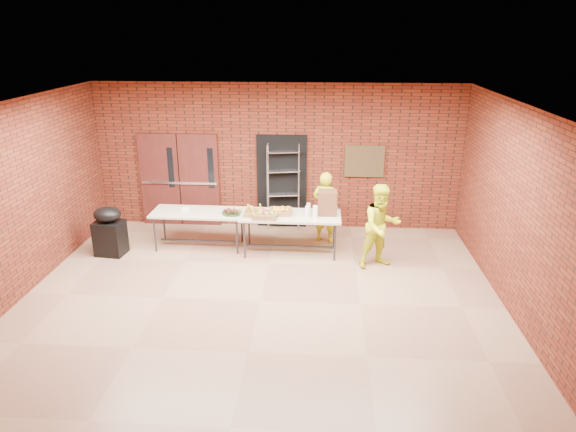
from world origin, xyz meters
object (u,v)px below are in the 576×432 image
at_px(wire_rack, 283,187).
at_px(table_right, 291,218).
at_px(coffee_dispenser, 327,203).
at_px(volunteer_woman, 325,207).
at_px(table_left, 198,214).
at_px(volunteer_man, 381,226).
at_px(covered_grill, 109,231).

distance_m(wire_rack, table_right, 1.37).
bearing_deg(wire_rack, coffee_dispenser, -61.67).
height_order(table_right, volunteer_woman, volunteer_woman).
bearing_deg(table_right, table_left, 174.90).
relative_size(wire_rack, coffee_dispenser, 4.02).
bearing_deg(wire_rack, table_right, -88.91).
bearing_deg(table_left, volunteer_woman, 11.31).
bearing_deg(table_left, table_right, -4.45).
bearing_deg(table_right, volunteer_man, -15.94).
bearing_deg(table_left, covered_grill, -163.02).
relative_size(table_left, covered_grill, 1.90).
relative_size(covered_grill, volunteer_man, 0.61).
xyz_separation_m(wire_rack, volunteer_man, (1.96, -1.83, -0.16)).
height_order(table_right, volunteer_man, volunteer_man).
bearing_deg(coffee_dispenser, wire_rack, 127.45).
distance_m(table_left, volunteer_man, 3.67).
xyz_separation_m(covered_grill, volunteer_woman, (4.26, 0.95, 0.26)).
relative_size(table_left, coffee_dispenser, 3.93).
relative_size(wire_rack, volunteer_man, 1.19).
height_order(covered_grill, volunteer_man, volunteer_man).
height_order(table_left, coffee_dispenser, coffee_dispenser).
distance_m(wire_rack, volunteer_woman, 1.17).
xyz_separation_m(table_right, volunteer_woman, (0.68, 0.65, 0.01)).
distance_m(table_right, coffee_dispenser, 0.78).
xyz_separation_m(table_left, volunteer_woman, (2.57, 0.47, 0.05)).
bearing_deg(volunteer_woman, coffee_dispenser, 113.56).
bearing_deg(volunteer_man, volunteer_woman, 109.77).
distance_m(table_left, table_right, 1.90).
bearing_deg(coffee_dispenser, covered_grill, -174.91).
bearing_deg(coffee_dispenser, volunteer_man, -30.30).
distance_m(wire_rack, covered_grill, 3.74).
height_order(coffee_dispenser, volunteer_man, volunteer_man).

